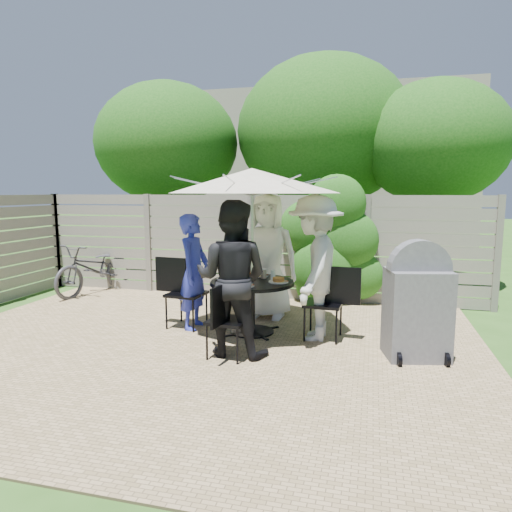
% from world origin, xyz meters
% --- Properties ---
extents(backyard_envelope, '(60.00, 60.00, 5.00)m').
position_xyz_m(backyard_envelope, '(0.09, 10.29, 2.61)').
color(backyard_envelope, '#2B5219').
rests_on(backyard_envelope, ground).
extents(patio_table, '(1.13, 1.13, 0.72)m').
position_xyz_m(patio_table, '(0.56, 0.96, 0.50)').
color(patio_table, black).
rests_on(patio_table, ground).
extents(umbrella, '(2.32, 2.32, 2.19)m').
position_xyz_m(umbrella, '(0.56, 0.96, 2.03)').
color(umbrella, silver).
rests_on(umbrella, ground).
extents(chair_back, '(0.46, 0.67, 0.91)m').
position_xyz_m(chair_back, '(0.58, 1.92, 0.27)').
color(chair_back, black).
rests_on(chair_back, ground).
extents(person_back, '(0.93, 0.62, 1.88)m').
position_xyz_m(person_back, '(0.58, 1.79, 0.94)').
color(person_back, white).
rests_on(person_back, ground).
extents(chair_left, '(0.73, 0.52, 0.99)m').
position_xyz_m(chair_left, '(-0.41, 0.98, 0.30)').
color(chair_left, black).
rests_on(chair_left, ground).
extents(person_left, '(0.40, 0.59, 1.60)m').
position_xyz_m(person_left, '(-0.27, 0.98, 0.80)').
color(person_left, '#2B35BC').
rests_on(person_left, ground).
extents(chair_front, '(0.48, 0.67, 0.90)m').
position_xyz_m(chair_front, '(0.53, -0.01, 0.27)').
color(chair_front, black).
rests_on(chair_front, ground).
extents(person_front, '(0.90, 0.71, 1.81)m').
position_xyz_m(person_front, '(0.54, 0.13, 0.90)').
color(person_front, black).
rests_on(person_front, ground).
extents(chair_right, '(0.71, 0.49, 0.96)m').
position_xyz_m(chair_right, '(1.52, 0.93, 0.29)').
color(chair_right, black).
rests_on(chair_right, ground).
extents(person_right, '(0.72, 1.22, 1.87)m').
position_xyz_m(person_right, '(1.39, 0.94, 0.93)').
color(person_right, silver).
rests_on(person_right, ground).
extents(plate_back, '(0.26, 0.26, 0.06)m').
position_xyz_m(plate_back, '(0.57, 1.32, 0.75)').
color(plate_back, white).
rests_on(plate_back, patio_table).
extents(plate_left, '(0.26, 0.26, 0.06)m').
position_xyz_m(plate_left, '(0.20, 0.97, 0.75)').
color(plate_left, white).
rests_on(plate_left, patio_table).
extents(plate_front, '(0.26, 0.26, 0.06)m').
position_xyz_m(plate_front, '(0.55, 0.60, 0.75)').
color(plate_front, white).
rests_on(plate_front, patio_table).
extents(plate_right, '(0.26, 0.26, 0.06)m').
position_xyz_m(plate_right, '(0.92, 0.95, 0.75)').
color(plate_right, white).
rests_on(plate_right, patio_table).
extents(glass_back, '(0.07, 0.07, 0.14)m').
position_xyz_m(glass_back, '(0.46, 1.22, 0.79)').
color(glass_back, silver).
rests_on(glass_back, patio_table).
extents(glass_left, '(0.07, 0.07, 0.14)m').
position_xyz_m(glass_left, '(0.30, 0.86, 0.79)').
color(glass_left, silver).
rests_on(glass_left, patio_table).
extents(glass_right, '(0.07, 0.07, 0.14)m').
position_xyz_m(glass_right, '(0.82, 1.06, 0.79)').
color(glass_right, silver).
rests_on(glass_right, patio_table).
extents(syrup_jug, '(0.09, 0.09, 0.16)m').
position_xyz_m(syrup_jug, '(0.50, 1.01, 0.80)').
color(syrup_jug, '#59280C').
rests_on(syrup_jug, patio_table).
extents(coffee_cup, '(0.08, 0.08, 0.12)m').
position_xyz_m(coffee_cup, '(0.66, 1.17, 0.78)').
color(coffee_cup, '#C6B293').
rests_on(coffee_cup, patio_table).
extents(bicycle, '(1.01, 1.91, 0.95)m').
position_xyz_m(bicycle, '(-2.90, 2.60, 0.48)').
color(bicycle, '#333338').
rests_on(bicycle, ground).
extents(bbq_grill, '(0.77, 0.65, 1.37)m').
position_xyz_m(bbq_grill, '(2.60, 0.52, 0.62)').
color(bbq_grill, slate).
rests_on(bbq_grill, ground).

